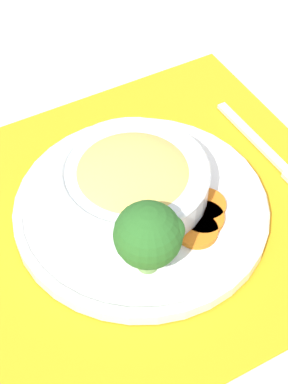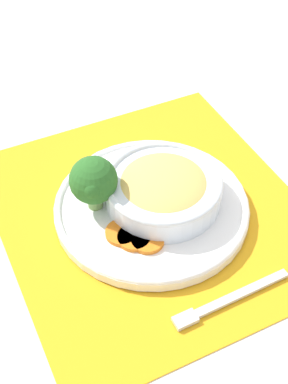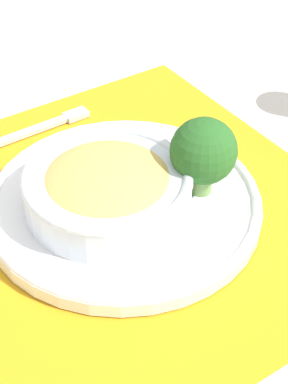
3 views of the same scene
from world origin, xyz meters
name	(u,v)px [view 3 (image 3 of 3)]	position (x,y,z in m)	size (l,w,h in m)	color
ground_plane	(124,213)	(0.00, 0.00, 0.00)	(4.00, 4.00, 0.00)	beige
placemat	(124,211)	(0.00, 0.00, 0.00)	(0.51, 0.47, 0.00)	orange
plate	(124,202)	(0.00, 0.00, 0.02)	(0.31, 0.31, 0.02)	white
bowl	(107,186)	(0.00, -0.02, 0.05)	(0.18, 0.18, 0.05)	silver
broccoli_floret	(204,151)	(0.04, 0.08, 0.07)	(0.07, 0.07, 0.09)	#759E51
carrot_slice_near	(155,160)	(-0.04, 0.07, 0.02)	(0.05, 0.05, 0.01)	orange
carrot_slice_middle	(139,156)	(-0.05, 0.06, 0.02)	(0.05, 0.05, 0.01)	orange
carrot_slice_far	(122,155)	(-0.07, 0.04, 0.02)	(0.05, 0.05, 0.01)	orange
fork	(39,128)	(-0.20, -0.01, 0.01)	(0.02, 0.18, 0.01)	silver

